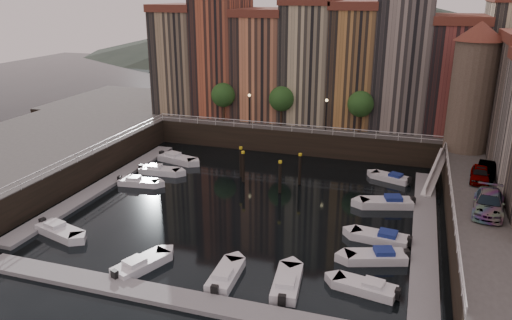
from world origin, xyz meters
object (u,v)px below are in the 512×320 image
(corner_tower, at_px, (473,85))
(gangway, at_px, (436,170))
(boat_left_3, at_px, (159,171))
(mooring_pilings, at_px, (265,169))
(car_a, at_px, (480,175))
(car_b, at_px, (486,171))
(car_c, at_px, (488,204))
(boat_left_0, at_px, (59,231))
(boat_left_2, at_px, (138,182))

(corner_tower, relative_size, gangway, 1.66)
(boat_left_3, bearing_deg, gangway, 5.90)
(mooring_pilings, xyz_separation_m, car_a, (20.80, -0.83, 2.05))
(mooring_pilings, relative_size, car_b, 1.61)
(gangway, distance_m, boat_left_3, 30.17)
(car_a, height_order, car_c, car_c)
(boat_left_3, xyz_separation_m, car_c, (33.13, -7.22, 3.43))
(corner_tower, xyz_separation_m, boat_left_0, (-33.32, -26.00, -9.82))
(boat_left_3, relative_size, car_a, 1.19)
(boat_left_3, bearing_deg, mooring_pilings, -0.91)
(boat_left_2, bearing_deg, mooring_pilings, 12.83)
(corner_tower, distance_m, boat_left_0, 43.39)
(mooring_pilings, bearing_deg, corner_tower, 24.50)
(boat_left_2, xyz_separation_m, boat_left_3, (0.46, 3.82, 0.02))
(boat_left_0, bearing_deg, car_a, 41.08)
(gangway, distance_m, car_b, 6.30)
(corner_tower, bearing_deg, car_a, -86.35)
(car_a, relative_size, car_c, 0.74)
(car_a, distance_m, car_b, 1.36)
(gangway, distance_m, boat_left_2, 31.52)
(car_b, distance_m, car_c, 8.40)
(gangway, height_order, car_a, car_a)
(boat_left_3, height_order, car_a, car_a)
(boat_left_3, distance_m, car_b, 34.01)
(boat_left_0, height_order, boat_left_3, boat_left_0)
(mooring_pilings, distance_m, car_b, 21.56)
(gangway, xyz_separation_m, boat_left_3, (-29.62, -5.48, -1.55))
(gangway, relative_size, boat_left_3, 1.71)
(corner_tower, distance_m, boat_left_2, 37.08)
(boat_left_0, relative_size, car_a, 1.23)
(gangway, bearing_deg, boat_left_2, -162.82)
(corner_tower, xyz_separation_m, car_c, (0.61, -17.21, -6.39))
(car_b, xyz_separation_m, car_c, (-0.69, -8.37, 0.07))
(boat_left_2, bearing_deg, gangway, 10.22)
(corner_tower, xyz_separation_m, car_b, (1.30, -8.84, -6.47))
(mooring_pilings, bearing_deg, car_c, -21.11)
(car_c, bearing_deg, mooring_pilings, 166.06)
(corner_tower, distance_m, car_c, 18.37)
(boat_left_2, relative_size, car_a, 1.12)
(boat_left_2, xyz_separation_m, car_a, (33.62, 3.78, 3.35))
(boat_left_2, height_order, boat_left_3, boat_left_3)
(corner_tower, height_order, mooring_pilings, corner_tower)
(car_a, bearing_deg, car_c, -84.12)
(car_a, xyz_separation_m, car_b, (0.66, 1.18, 0.03))
(corner_tower, distance_m, gangway, 9.86)
(car_c, bearing_deg, boat_left_0, -158.29)
(boat_left_0, bearing_deg, car_b, 42.25)
(boat_left_0, distance_m, car_c, 35.22)
(boat_left_0, relative_size, boat_left_2, 1.10)
(car_b, bearing_deg, boat_left_2, -161.47)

